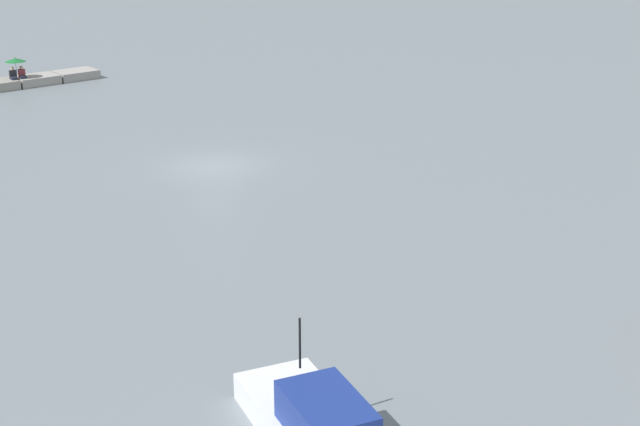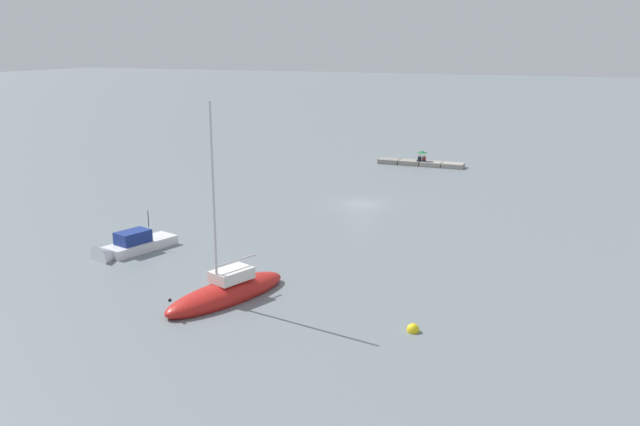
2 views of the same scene
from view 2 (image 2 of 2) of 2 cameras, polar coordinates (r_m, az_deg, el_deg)
The scene contains 8 objects.
ground_plane at distance 61.95m, azimuth 3.59°, elevation 0.74°, with size 500.00×500.00×0.00m, color slate.
seawall_pier at distance 82.19m, azimuth 8.54°, elevation 4.21°, with size 10.39×1.85×0.54m.
person_seated_maroon_left at distance 81.89m, azimuth 8.82°, elevation 4.53°, with size 0.47×0.65×0.73m.
person_seated_dark_right at distance 82.02m, azimuth 8.43°, elevation 4.56°, with size 0.47×0.65×0.73m.
umbrella_open_green at distance 81.96m, azimuth 8.68°, elevation 5.15°, with size 1.25×1.25×1.27m.
sailboat_red_near at distance 39.72m, azimuth -7.91°, elevation -6.66°, with size 5.12×8.94×11.96m.
motorboat_white_mid at distance 49.49m, azimuth -15.91°, elevation -2.88°, with size 3.51×6.48×3.48m.
mooring_buoy_far at distance 35.59m, azimuth 7.91°, elevation -9.78°, with size 0.66×0.66×0.66m.
Camera 2 is at (-19.50, 56.96, 14.62)m, focal length 37.67 mm.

